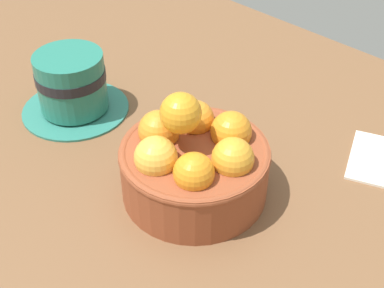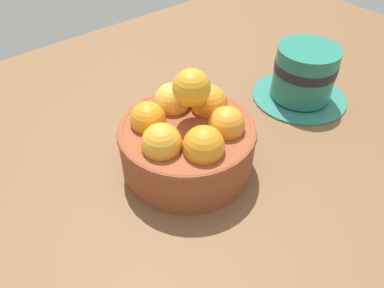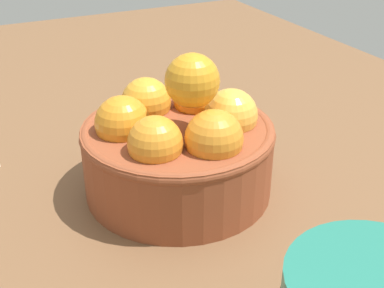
% 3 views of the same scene
% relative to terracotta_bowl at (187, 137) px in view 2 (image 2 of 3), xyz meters
% --- Properties ---
extents(ground_plane, '(1.21, 0.80, 0.04)m').
position_rel_terracotta_bowl_xyz_m(ground_plane, '(0.00, 0.00, -0.06)').
color(ground_plane, brown).
extents(terracotta_bowl, '(0.16, 0.16, 0.12)m').
position_rel_terracotta_bowl_xyz_m(terracotta_bowl, '(0.00, 0.00, 0.00)').
color(terracotta_bowl, brown).
rests_on(terracotta_bowl, ground_plane).
extents(coffee_cup, '(0.14, 0.14, 0.08)m').
position_rel_terracotta_bowl_xyz_m(coffee_cup, '(-0.22, -0.00, -0.00)').
color(coffee_cup, '#2C7769').
rests_on(coffee_cup, ground_plane).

